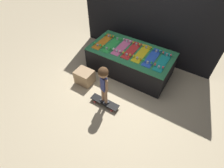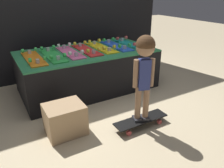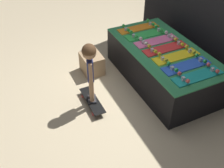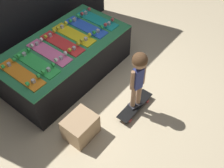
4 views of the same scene
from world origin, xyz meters
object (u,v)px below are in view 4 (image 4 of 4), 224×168
skateboard_green_on_rack (36,63)px  skateboard_on_floor (135,106)px  skateboard_orange_on_rack (21,74)px  skateboard_red_on_rack (62,43)px  skateboard_blue_on_rack (86,26)px  child (139,71)px  skateboard_yellow_on_rack (74,34)px  skateboard_pink_on_rack (49,52)px  skateboard_teal_on_rack (97,19)px  storage_box (81,127)px

skateboard_green_on_rack → skateboard_on_floor: 1.47m
skateboard_orange_on_rack → skateboard_on_floor: bearing=-55.5°
skateboard_orange_on_rack → skateboard_red_on_rack: 0.77m
skateboard_blue_on_rack → child: bearing=-109.1°
skateboard_yellow_on_rack → child: size_ratio=0.78×
skateboard_blue_on_rack → skateboard_yellow_on_rack: bearing=176.7°
skateboard_green_on_rack → child: child is taller
skateboard_yellow_on_rack → skateboard_green_on_rack: bearing=-176.2°
skateboard_orange_on_rack → skateboard_green_on_rack: (0.26, 0.01, 0.00)m
skateboard_pink_on_rack → skateboard_red_on_rack: (0.26, 0.00, 0.00)m
skateboard_pink_on_rack → child: child is taller
skateboard_pink_on_rack → skateboard_red_on_rack: same height
skateboard_green_on_rack → skateboard_teal_on_rack: size_ratio=1.00×
skateboard_pink_on_rack → skateboard_on_floor: bearing=-75.4°
skateboard_red_on_rack → storage_box: skateboard_red_on_rack is taller
skateboard_red_on_rack → skateboard_blue_on_rack: 0.51m
skateboard_green_on_rack → skateboard_blue_on_rack: bearing=2.0°
skateboard_teal_on_rack → storage_box: 1.81m
child → skateboard_pink_on_rack: bearing=121.9°
skateboard_yellow_on_rack → child: child is taller
skateboard_teal_on_rack → skateboard_yellow_on_rack: bearing=177.2°
skateboard_pink_on_rack → skateboard_teal_on_rack: (1.03, -0.01, 0.00)m
storage_box → child: bearing=-21.9°
skateboard_red_on_rack → skateboard_yellow_on_rack: (0.26, 0.01, 0.00)m
skateboard_pink_on_rack → skateboard_orange_on_rack: bearing=-175.4°
skateboard_on_floor → child: bearing=0.0°
skateboard_yellow_on_rack → skateboard_blue_on_rack: (0.26, -0.01, 0.00)m
skateboard_red_on_rack → skateboard_on_floor: skateboard_red_on_rack is taller
skateboard_red_on_rack → child: size_ratio=0.78×
skateboard_green_on_rack → skateboard_red_on_rack: size_ratio=1.00×
child → storage_box: size_ratio=2.35×
skateboard_yellow_on_rack → storage_box: size_ratio=1.84×
skateboard_pink_on_rack → storage_box: bearing=-114.9°
skateboard_red_on_rack → storage_box: (-0.70, -0.96, -0.45)m
skateboard_teal_on_rack → skateboard_on_floor: 1.54m
skateboard_red_on_rack → skateboard_on_floor: bearing=-86.7°
skateboard_green_on_rack → skateboard_pink_on_rack: 0.26m
skateboard_teal_on_rack → child: size_ratio=0.78×
skateboard_green_on_rack → child: (0.59, -1.23, 0.14)m
skateboard_green_on_rack → storage_box: skateboard_green_on_rack is taller
skateboard_green_on_rack → skateboard_on_floor: (0.59, -1.23, -0.54)m
skateboard_blue_on_rack → skateboard_pink_on_rack: bearing=-180.0°
skateboard_red_on_rack → skateboard_yellow_on_rack: bearing=3.1°
skateboard_orange_on_rack → skateboard_on_floor: size_ratio=1.14×
skateboard_teal_on_rack → skateboard_green_on_rack: bearing=-178.9°
skateboard_blue_on_rack → skateboard_teal_on_rack: size_ratio=1.00×
skateboard_orange_on_rack → skateboard_pink_on_rack: 0.51m
skateboard_orange_on_rack → skateboard_on_floor: skateboard_orange_on_rack is taller
skateboard_orange_on_rack → skateboard_blue_on_rack: (1.28, 0.04, 0.00)m
skateboard_orange_on_rack → skateboard_green_on_rack: bearing=1.4°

